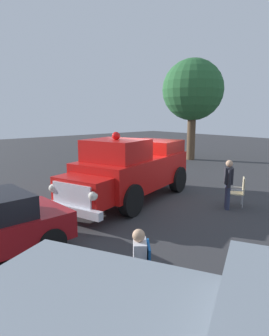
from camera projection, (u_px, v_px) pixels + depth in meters
name	position (u px, v px, depth m)	size (l,w,h in m)	color
ground_plane	(151.00, 196.00, 11.62)	(60.00, 60.00, 0.00)	#333335
vintage_fire_truck	(131.00, 168.00, 10.90)	(6.32, 3.79, 2.59)	black
lawn_chair_near_truck	(142.00, 268.00, 5.08)	(0.69, 0.69, 1.02)	#B7BABF
lawn_chair_spare	(240.00, 190.00, 10.23)	(0.68, 0.68, 1.02)	#B7BABF
spectator_seated	(134.00, 262.00, 5.06)	(0.65, 0.63, 1.29)	#383842
spectator_standing	(228.00, 181.00, 9.88)	(0.57, 0.47, 1.68)	#2D334C
oak_tree_right	(193.00, 90.00, 19.78)	(4.07, 4.07, 6.77)	brown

